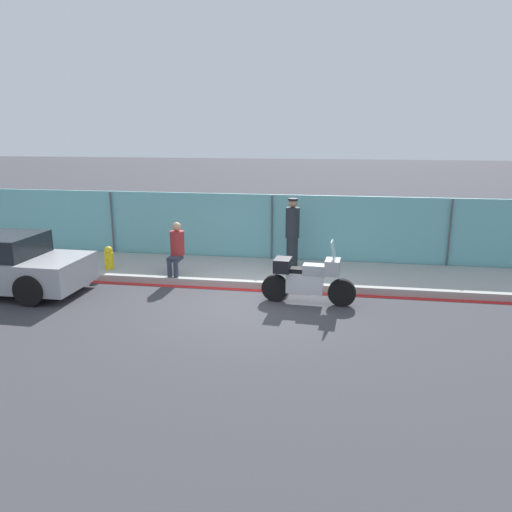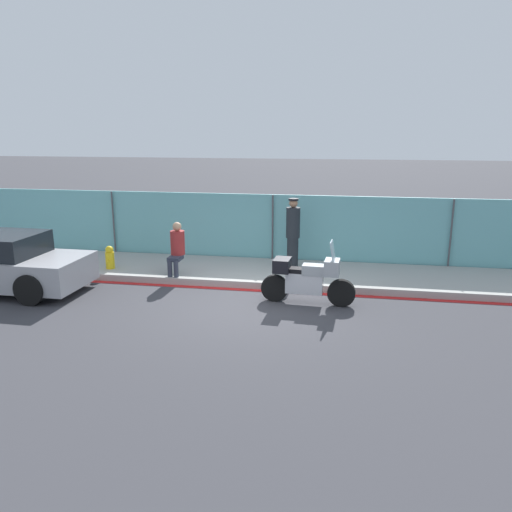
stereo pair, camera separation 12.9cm
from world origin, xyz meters
The scene contains 9 objects.
ground_plane centered at (0.00, 0.00, 0.00)m, with size 120.00×120.00×0.00m, color #38383D.
sidewalk centered at (0.00, 2.41, 0.09)m, with size 36.44×2.43×0.18m.
curb_paint_stripe centered at (0.00, 1.11, 0.00)m, with size 36.44×0.18×0.01m.
storefront_fence centered at (0.00, 3.72, 1.02)m, with size 34.62×0.17×2.04m.
motorcycle centered at (1.25, 0.38, 0.60)m, with size 2.14×0.58×1.48m.
officer_standing centered at (0.67, 2.83, 1.15)m, with size 0.38×0.38×1.88m.
person_seated_on_curb centered at (-2.23, 1.67, 0.92)m, with size 0.37×0.69×1.35m.
parked_car_right_down_street centered at (-6.16, 0.06, 0.69)m, with size 4.13×1.94×1.42m.
fire_hydrant centered at (-4.19, 1.79, 0.48)m, with size 0.24×0.30×0.62m.
Camera 1 is at (1.86, -10.41, 3.82)m, focal length 35.00 mm.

